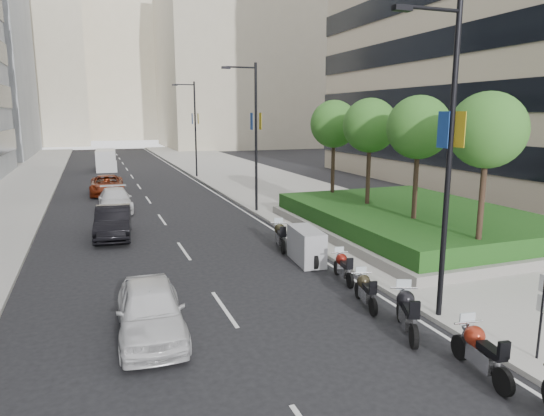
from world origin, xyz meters
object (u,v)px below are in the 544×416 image
parking_sign (542,308)px  motorcycle_1 (480,351)px  lamp_post_0 (445,149)px  lamp_post_2 (194,124)px  motorcycle_2 (407,312)px  car_b (113,222)px  motorcycle_6 (280,236)px  lamp_post_1 (254,130)px  motorcycle_3 (365,290)px  motorcycle_4 (343,267)px  car_a (150,310)px  delivery_van (106,161)px  car_c (115,200)px  car_d (107,185)px  motorcycle_5 (306,246)px

parking_sign → motorcycle_1: size_ratio=1.11×
lamp_post_0 → lamp_post_2: size_ratio=1.00×
motorcycle_2 → car_b: size_ratio=0.47×
motorcycle_1 → motorcycle_6: motorcycle_6 is taller
lamp_post_1 → motorcycle_3: (-1.38, -15.36, -4.54)m
motorcycle_3 → lamp_post_1: bearing=7.3°
lamp_post_0 → motorcycle_6: 9.99m
parking_sign → car_b: size_ratio=0.53×
motorcycle_1 → motorcycle_6: bearing=10.3°
motorcycle_4 → car_a: car_a is taller
motorcycle_3 → motorcycle_6: bearing=13.1°
lamp_post_0 → delivery_van: (-7.77, 44.50, -4.03)m
car_c → delivery_van: (0.26, 23.90, 0.33)m
car_d → delivery_van: (0.51, 16.95, 0.30)m
car_a → car_b: car_b is taller
car_d → delivery_van: delivery_van is taller
parking_sign → motorcycle_3: parking_sign is taller
motorcycle_3 → car_c: bearing=31.7°
lamp_post_1 → motorcycle_5: size_ratio=3.64×
motorcycle_6 → lamp_post_0: bearing=-157.8°
motorcycle_5 → delivery_van: (-6.55, 37.99, 0.33)m
motorcycle_5 → motorcycle_6: (-0.24, 2.31, -0.11)m
car_c → car_b: bearing=-93.2°
lamp_post_1 → car_d: 14.10m
car_a → car_b: bearing=95.0°
motorcycle_2 → motorcycle_4: motorcycle_2 is taller
motorcycle_3 → motorcycle_5: motorcycle_5 is taller
lamp_post_2 → motorcycle_2: bearing=-92.1°
motorcycle_1 → motorcycle_5: bearing=9.3°
parking_sign → motorcycle_5: bearing=101.2°
motorcycle_5 → car_c: size_ratio=0.51×
car_c → car_d: (-0.25, 6.95, 0.03)m
motorcycle_1 → delivery_van: 47.89m
lamp_post_2 → car_d: bearing=-138.0°
lamp_post_2 → motorcycle_2: size_ratio=4.10×
lamp_post_1 → car_b: 10.04m
motorcycle_6 → car_c: (-6.56, 11.78, 0.10)m
lamp_post_1 → motorcycle_1: size_ratio=4.01×
motorcycle_2 → car_a: car_a is taller
lamp_post_1 → delivery_van: lamp_post_1 is taller
motorcycle_2 → car_c: bearing=41.3°
lamp_post_2 → car_c: 17.05m
lamp_post_0 → motorcycle_1: bearing=-110.1°
motorcycle_3 → motorcycle_4: (0.49, 2.36, 0.00)m
parking_sign → motorcycle_4: (-1.54, 6.99, -0.93)m
lamp_post_0 → motorcycle_3: lamp_post_0 is taller
lamp_post_2 → motorcycle_2: 35.76m
motorcycle_3 → motorcycle_4: bearing=0.6°
motorcycle_3 → motorcycle_4: size_ratio=0.99×
car_c → motorcycle_4: bearing=-66.5°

